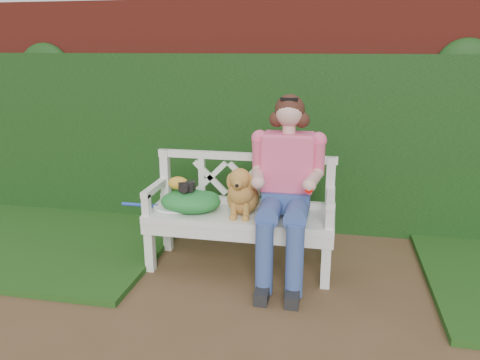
# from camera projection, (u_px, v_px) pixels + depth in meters

# --- Properties ---
(ground) EXTENTS (60.00, 60.00, 0.00)m
(ground) POSITION_uv_depth(u_px,v_px,m) (274.00, 318.00, 3.15)
(ground) COLOR #513921
(brick_wall) EXTENTS (10.00, 0.30, 2.20)m
(brick_wall) POSITION_uv_depth(u_px,v_px,m) (301.00, 116.00, 4.64)
(brick_wall) COLOR maroon
(brick_wall) RESTS_ON ground
(ivy_hedge) EXTENTS (10.00, 0.18, 1.70)m
(ivy_hedge) POSITION_uv_depth(u_px,v_px,m) (298.00, 145.00, 4.50)
(ivy_hedge) COLOR #1F4C1A
(ivy_hedge) RESTS_ON ground
(grass_left) EXTENTS (2.60, 2.00, 0.05)m
(grass_left) POSITION_uv_depth(u_px,v_px,m) (36.00, 236.00, 4.45)
(grass_left) COLOR #1C4018
(grass_left) RESTS_ON ground
(garden_bench) EXTENTS (1.64, 0.78, 0.48)m
(garden_bench) POSITION_uv_depth(u_px,v_px,m) (240.00, 240.00, 3.82)
(garden_bench) COLOR white
(garden_bench) RESTS_ON ground
(seated_woman) EXTENTS (0.60, 0.80, 1.41)m
(seated_woman) POSITION_uv_depth(u_px,v_px,m) (287.00, 189.00, 3.61)
(seated_woman) COLOR #F04446
(seated_woman) RESTS_ON ground
(dog) EXTENTS (0.32, 0.40, 0.41)m
(dog) POSITION_uv_depth(u_px,v_px,m) (242.00, 190.00, 3.65)
(dog) COLOR #AE874C
(dog) RESTS_ON garden_bench
(tennis_racket) EXTENTS (0.69, 0.37, 0.03)m
(tennis_racket) POSITION_uv_depth(u_px,v_px,m) (170.00, 207.00, 3.83)
(tennis_racket) COLOR white
(tennis_racket) RESTS_ON garden_bench
(green_bag) EXTENTS (0.49, 0.38, 0.17)m
(green_bag) POSITION_uv_depth(u_px,v_px,m) (191.00, 201.00, 3.78)
(green_bag) COLOR green
(green_bag) RESTS_ON garden_bench
(camera_item) EXTENTS (0.12, 0.09, 0.08)m
(camera_item) POSITION_uv_depth(u_px,v_px,m) (187.00, 186.00, 3.74)
(camera_item) COLOR black
(camera_item) RESTS_ON green_bag
(baseball_glove) EXTENTS (0.17, 0.13, 0.11)m
(baseball_glove) POSITION_uv_depth(u_px,v_px,m) (178.00, 183.00, 3.77)
(baseball_glove) COLOR gold
(baseball_glove) RESTS_ON green_bag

